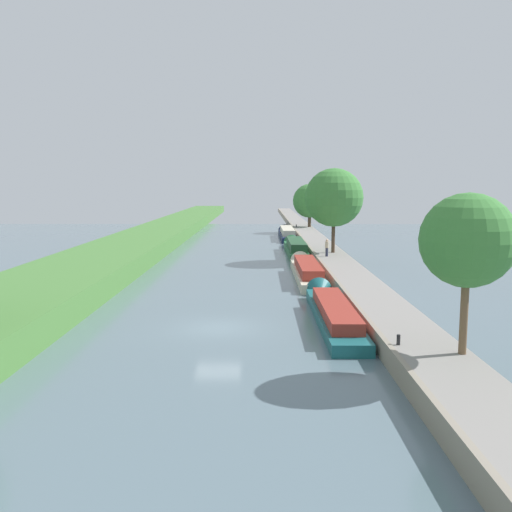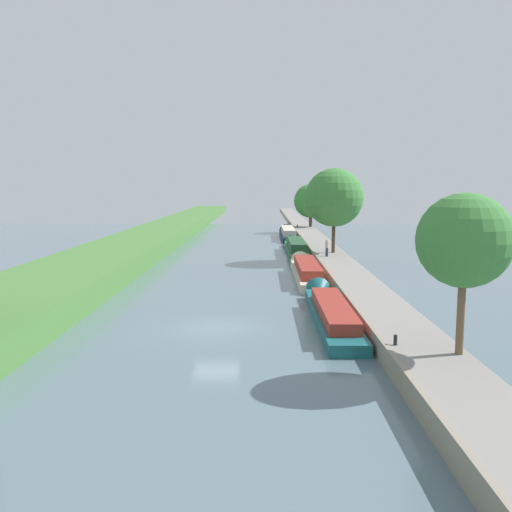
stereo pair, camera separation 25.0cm
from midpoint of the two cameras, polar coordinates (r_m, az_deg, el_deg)
ground_plane at (r=30.53m, az=-3.94°, el=-7.44°), size 160.00×160.00×0.00m
right_towpath at (r=31.15m, az=13.92°, el=-6.43°), size 3.09×260.00×0.96m
stone_quay at (r=30.80m, az=10.88°, el=-6.46°), size 0.25×260.00×1.01m
narrowboat_teal at (r=32.61m, az=7.94°, el=-5.60°), size 1.99×14.60×1.89m
narrowboat_cream at (r=46.84m, az=5.39°, el=-1.47°), size 2.04×15.04×2.10m
narrowboat_green at (r=63.67m, az=4.28°, el=0.93°), size 2.13×15.54×2.24m
narrowboat_navy at (r=81.19m, az=3.41°, el=2.36°), size 2.06×16.48×2.21m
tree_rightbank_near at (r=23.36m, az=21.13°, el=1.48°), size 3.80×3.80×6.57m
tree_rightbank_midnear at (r=55.93m, az=8.25°, el=6.02°), size 5.88×5.88×8.51m
tree_rightbank_midfar at (r=89.92m, az=5.80°, el=5.72°), size 5.48×5.48×6.97m
person_walking at (r=53.10m, az=7.51°, el=0.89°), size 0.34×0.34×1.66m
mooring_bollard_near at (r=24.65m, az=14.57°, el=-8.44°), size 0.16×0.16×0.45m
mooring_bollard_far at (r=88.99m, az=4.41°, el=3.14°), size 0.16×0.16×0.45m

